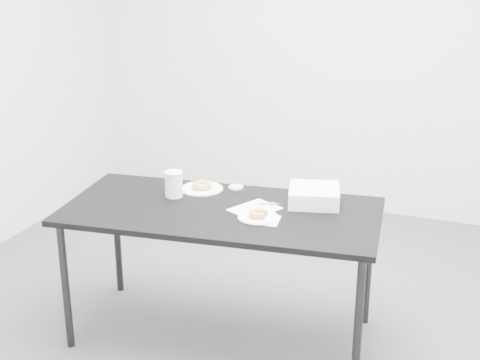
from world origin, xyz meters
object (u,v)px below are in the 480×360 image
(pen, at_px, (269,204))
(plate_far, at_px, (202,189))
(table, at_px, (221,219))
(donut_far, at_px, (202,185))
(donut_near, at_px, (258,214))
(bakery_box, at_px, (314,195))
(plate_near, at_px, (258,217))
(coffee_cup, at_px, (174,184))
(scorecard, at_px, (255,209))

(pen, height_order, plate_far, pen)
(table, bearing_deg, donut_far, 126.16)
(donut_near, distance_m, bakery_box, 0.38)
(plate_far, distance_m, donut_far, 0.02)
(table, height_order, bakery_box, bakery_box)
(donut_far, bearing_deg, plate_near, -32.52)
(coffee_cup, relative_size, bakery_box, 0.54)
(plate_near, distance_m, bakery_box, 0.38)
(scorecard, bearing_deg, table, -133.83)
(donut_far, height_order, coffee_cup, coffee_cup)
(scorecard, xyz_separation_m, bakery_box, (0.27, 0.20, 0.04))
(donut_far, xyz_separation_m, coffee_cup, (-0.10, -0.16, 0.05))
(table, relative_size, bakery_box, 6.55)
(pen, distance_m, bakery_box, 0.25)
(plate_near, relative_size, coffee_cup, 1.45)
(coffee_cup, xyz_separation_m, bakery_box, (0.76, 0.18, -0.03))
(coffee_cup, bearing_deg, plate_near, -12.90)
(bakery_box, bearing_deg, plate_near, -139.00)
(plate_near, xyz_separation_m, bakery_box, (0.21, 0.31, 0.04))
(table, height_order, plate_far, plate_far)
(plate_near, height_order, plate_far, plate_near)
(pen, bearing_deg, plate_far, 151.88)
(coffee_cup, bearing_deg, table, -13.43)
(table, relative_size, scorecard, 7.17)
(donut_far, bearing_deg, plate_far, -14.04)
(table, distance_m, coffee_cup, 0.35)
(donut_far, bearing_deg, scorecard, -24.40)
(table, height_order, plate_near, plate_near)
(pen, xyz_separation_m, donut_far, (-0.44, 0.09, 0.02))
(plate_near, bearing_deg, donut_near, 0.00)
(coffee_cup, distance_m, bakery_box, 0.78)
(scorecard, relative_size, plate_far, 1.01)
(scorecard, relative_size, donut_near, 2.46)
(scorecard, height_order, plate_near, plate_near)
(plate_near, bearing_deg, coffee_cup, 167.10)
(table, height_order, donut_near, donut_near)
(coffee_cup, bearing_deg, donut_near, -12.90)
(pen, xyz_separation_m, coffee_cup, (-0.54, -0.07, 0.07))
(plate_far, bearing_deg, plate_near, -32.52)
(scorecard, height_order, bakery_box, bakery_box)
(plate_far, relative_size, coffee_cup, 1.67)
(pen, bearing_deg, donut_near, -103.83)
(coffee_cup, bearing_deg, donut_far, 59.01)
(scorecard, bearing_deg, pen, 86.46)
(plate_near, height_order, donut_far, donut_far)
(scorecard, distance_m, pen, 0.10)
(pen, bearing_deg, table, -162.65)
(plate_far, bearing_deg, donut_near, -32.52)
(table, xyz_separation_m, scorecard, (0.17, 0.06, 0.06))
(scorecard, height_order, coffee_cup, coffee_cup)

